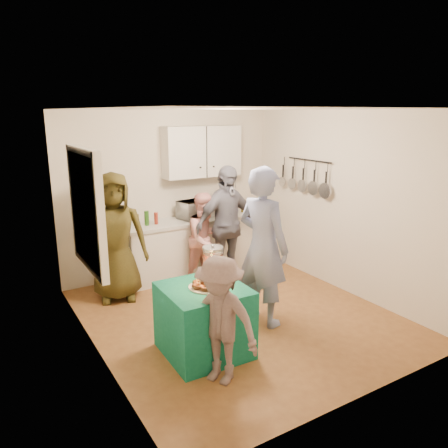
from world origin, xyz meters
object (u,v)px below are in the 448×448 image
woman_back_left (115,237)px  microwave (195,209)px  man_birthday (263,247)px  woman_back_center (206,239)px  child_near_left (220,321)px  woman_back_right (226,225)px  party_table (204,320)px  punch_jar (213,263)px  counter (191,248)px

woman_back_left → microwave: bearing=30.6°
man_birthday → woman_back_left: bearing=24.7°
woman_back_center → woman_back_left: bearing=165.6°
woman_back_center → child_near_left: bearing=-123.5°
woman_back_center → woman_back_right: size_ratio=0.78×
party_table → woman_back_center: woman_back_center is taller
child_near_left → party_table: bearing=139.1°
punch_jar → woman_back_center: size_ratio=0.24×
woman_back_center → man_birthday: bearing=-98.2°
counter → microwave: 0.63m
microwave → woman_back_left: (-1.43, -0.36, -0.16)m
man_birthday → woman_back_center: size_ratio=1.39×
microwave → man_birthday: size_ratio=0.27×
woman_back_right → child_near_left: size_ratio=1.42×
woman_back_center → party_table: bearing=-127.1°
woman_back_left → woman_back_right: woman_back_right is taller
woman_back_left → punch_jar: bearing=-54.7°
punch_jar → woman_back_left: woman_back_left is taller
microwave → party_table: (-1.08, -2.25, -0.67)m
microwave → counter: bearing=168.6°
microwave → woman_back_center: (-0.10, -0.52, -0.35)m
party_table → woman_back_right: woman_back_right is taller
party_table → punch_jar: bearing=40.9°
party_table → man_birthday: man_birthday is taller
party_table → woman_back_right: (1.27, 1.62, 0.53)m
microwave → woman_back_right: woman_back_right is taller
counter → microwave: size_ratio=4.21×
microwave → woman_back_left: bearing=-177.4°
party_table → microwave: bearing=64.3°
punch_jar → woman_back_center: bearing=63.7°
man_birthday → woman_back_right: man_birthday is taller
punch_jar → woman_back_left: (-0.58, 1.70, -0.03)m
punch_jar → man_birthday: man_birthday is taller
counter → woman_back_right: 0.83m
man_birthday → microwave: bearing=-17.6°
counter → woman_back_left: (-1.35, -0.36, 0.47)m
counter → woman_back_center: woman_back_center is taller
child_near_left → woman_back_right: bearing=119.1°
woman_back_right → party_table: bearing=-135.0°
party_table → woman_back_left: woman_back_left is taller
woman_back_right → microwave: bearing=99.7°
man_birthday → child_near_left: man_birthday is taller
punch_jar → woman_back_center: woman_back_center is taller
microwave → woman_back_center: 0.63m
woman_back_left → woman_back_right: (1.62, -0.27, 0.01)m
woman_back_left → man_birthday: bearing=-34.4°
woman_back_left → child_near_left: bearing=-68.1°
counter → child_near_left: child_near_left is taller
party_table → woman_back_center: (0.98, 1.73, 0.33)m
microwave → woman_back_right: 0.67m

